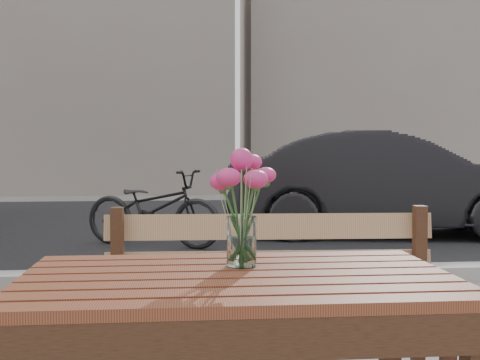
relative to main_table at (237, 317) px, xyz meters
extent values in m
cube|color=black|center=(0.10, 7.19, -0.63)|extent=(30.00, 8.00, 0.00)
cube|color=#9C9894|center=(0.10, 3.19, -0.57)|extent=(30.00, 0.25, 0.12)
cube|color=gray|center=(-2.90, 14.19, 3.37)|extent=(8.00, 3.00, 8.00)
cube|color=gray|center=(5.10, 15.19, 2.37)|extent=(7.00, 3.00, 6.00)
cube|color=#5E2718|center=(0.00, 0.00, 0.11)|extent=(1.22, 0.72, 0.03)
cube|color=#A17D53|center=(0.21, 0.67, -0.18)|extent=(1.44, 0.44, 0.03)
cube|color=#A17D53|center=(0.22, 0.88, 0.06)|extent=(1.42, 0.09, 0.39)
cube|color=black|center=(-0.43, 0.86, -0.20)|extent=(0.05, 0.05, 0.86)
cube|color=black|center=(0.87, 0.81, -0.20)|extent=(0.05, 0.05, 0.86)
cylinder|color=white|center=(0.02, 0.12, 0.20)|extent=(0.09, 0.09, 0.15)
cylinder|color=#337032|center=(0.02, 0.12, 0.28)|extent=(0.05, 0.05, 0.30)
imported|color=black|center=(2.44, 5.77, 0.03)|extent=(4.17, 1.93, 1.32)
imported|color=black|center=(-0.49, 5.14, -0.19)|extent=(1.76, 1.24, 0.88)
camera|label=1|loc=(-0.15, -1.69, 0.48)|focal=45.00mm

